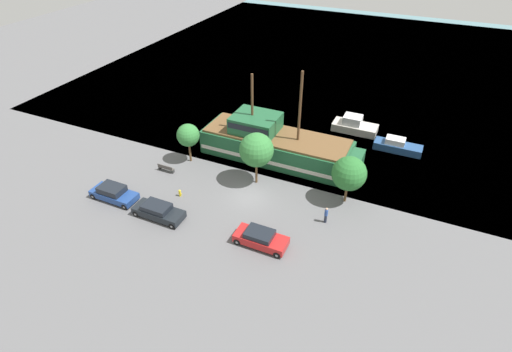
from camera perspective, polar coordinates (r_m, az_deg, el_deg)
The scene contains 14 objects.
ground_plane at distance 40.70m, azimuth -0.92°, elevation -2.93°, with size 160.00×160.00×0.00m, color #5B5B5E.
water_surface at distance 78.28m, azimuth 13.52°, elevation 15.60°, with size 80.00×80.00×0.00m, color slate.
pirate_ship at distance 45.88m, azimuth 2.67°, elevation 4.66°, with size 18.38×5.47×10.85m.
moored_boat_dockside at distance 53.36m, azimuth 13.86°, elevation 7.00°, with size 5.63×2.50×2.08m.
moored_boat_outer at distance 50.63m, azimuth 19.53°, elevation 4.07°, with size 5.53×1.86×1.59m.
parked_car_curb_front at distance 35.09m, azimuth 0.67°, elevation -8.88°, with size 4.68×2.01×1.44m.
parked_car_curb_mid at distance 42.40m, azimuth -19.69°, elevation -2.30°, with size 4.84×2.02×1.52m.
parked_car_curb_rear at distance 38.92m, azimuth -13.79°, elevation -4.88°, with size 4.99×1.96×1.44m.
fire_hydrant at distance 41.23m, azimuth -10.83°, elevation -2.37°, with size 0.42×0.25×0.76m.
bench_promenade_east at distance 45.17m, azimuth -12.77°, elevation 1.11°, with size 1.89×0.45×0.85m.
pedestrian_walking_near at distance 37.70m, azimuth 9.97°, elevation -5.51°, with size 0.32×0.32×1.71m.
tree_row_east at distance 45.00m, azimuth -9.67°, elevation 5.75°, with size 2.55×2.55×4.64m.
tree_row_mideast at distance 40.42m, azimuth 0.06°, elevation 3.73°, with size 3.54×3.54×5.80m.
tree_row_midwest at distance 39.13m, azimuth 13.16°, elevation 0.34°, with size 3.36×3.36×5.04m.
Camera 1 is at (13.88, -28.80, 25.18)m, focal length 28.00 mm.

